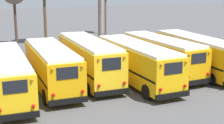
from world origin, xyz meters
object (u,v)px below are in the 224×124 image
Objects in this scene: school_bus_2 at (89,59)px; school_bus_5 at (197,53)px; school_bus_0 at (8,74)px; school_bus_1 at (52,66)px; school_bus_3 at (136,62)px; school_bus_4 at (161,55)px; utility_pole at (99,16)px.

school_bus_2 is 0.95× the size of school_bus_5.
school_bus_2 is (6.32, 1.49, 0.16)m from school_bus_0.
school_bus_3 reaches higher than school_bus_1.
school_bus_0 is at bearing 176.49° from school_bus_3.
school_bus_4 is 1.33× the size of utility_pole.
school_bus_4 is (6.32, -0.54, -0.08)m from school_bus_2.
school_bus_4 is at bearing 1.66° from school_bus_1.
school_bus_3 is at bearing -11.24° from school_bus_1.
school_bus_4 is at bearing 168.52° from school_bus_5.
school_bus_5 is 1.44× the size of utility_pole.
school_bus_1 is 0.91× the size of school_bus_5.
school_bus_5 is (12.64, -0.37, -0.01)m from school_bus_1.
school_bus_5 is (3.16, -0.64, -0.01)m from school_bus_4.
school_bus_0 is at bearing -175.70° from school_bus_4.
school_bus_1 is 0.96× the size of school_bus_2.
school_bus_1 is 1.31× the size of utility_pole.
school_bus_1 is 12.65m from school_bus_5.
school_bus_0 is 1.10× the size of school_bus_4.
school_bus_2 is 1.02× the size of school_bus_4.
school_bus_0 is 9.50m from school_bus_3.
school_bus_2 is at bearing 172.91° from school_bus_5.
school_bus_2 reaches higher than school_bus_0.
school_bus_3 is 1.40× the size of utility_pole.
school_bus_2 is 0.98× the size of school_bus_3.
school_bus_5 is at bearing -11.48° from school_bus_4.
school_bus_2 is at bearing 146.79° from school_bus_3.
school_bus_3 is 3.51m from school_bus_4.
school_bus_3 reaches higher than school_bus_0.
school_bus_1 is at bearing 12.05° from school_bus_0.
utility_pole reaches higher than school_bus_1.
school_bus_4 reaches higher than school_bus_1.
utility_pole is (-0.78, 12.42, 2.13)m from school_bus_4.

